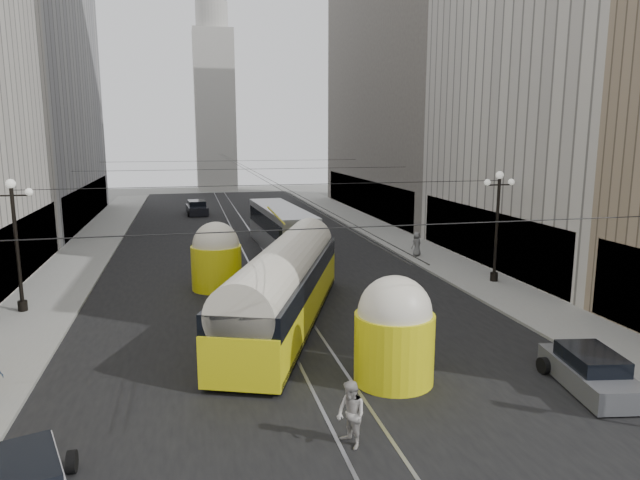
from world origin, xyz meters
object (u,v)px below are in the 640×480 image
pedestrian_sidewalk_right (417,244)px  pedestrian_crossing_b (351,415)px  sedan_grey (590,372)px  city_bus (281,227)px  streetcar (285,284)px

pedestrian_sidewalk_right → pedestrian_crossing_b: bearing=39.1°
sedan_grey → pedestrian_sidewalk_right: 21.11m
pedestrian_crossing_b → pedestrian_sidewalk_right: size_ratio=1.13×
city_bus → sedan_grey: size_ratio=2.84×
streetcar → pedestrian_sidewalk_right: streetcar is taller
streetcar → pedestrian_crossing_b: size_ratio=8.76×
streetcar → sedan_grey: bearing=-44.9°
pedestrian_crossing_b → pedestrian_sidewalk_right: bearing=134.5°
streetcar → sedan_grey: (9.01, -8.97, -1.28)m
city_bus → pedestrian_sidewalk_right: 10.09m
city_bus → pedestrian_crossing_b: size_ratio=6.75×
sedan_grey → city_bus: bearing=103.9°
city_bus → sedan_grey: 26.67m
streetcar → pedestrian_sidewalk_right: (11.41, 11.99, -0.90)m
streetcar → pedestrian_crossing_b: (0.04, -10.65, -0.94)m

